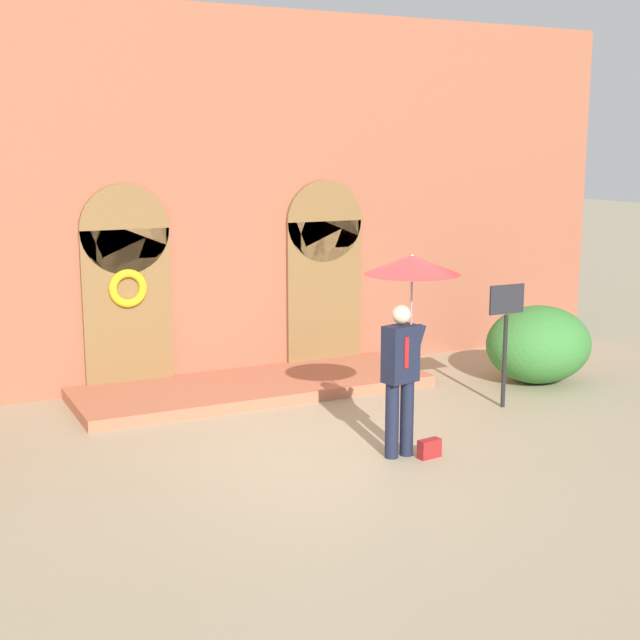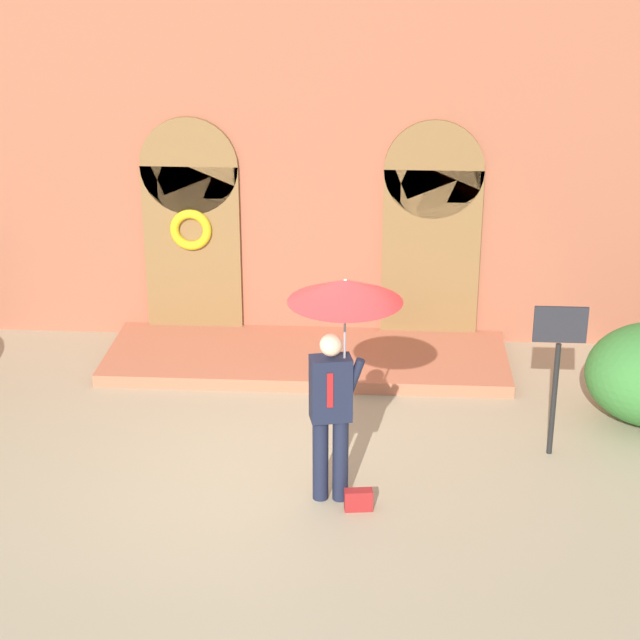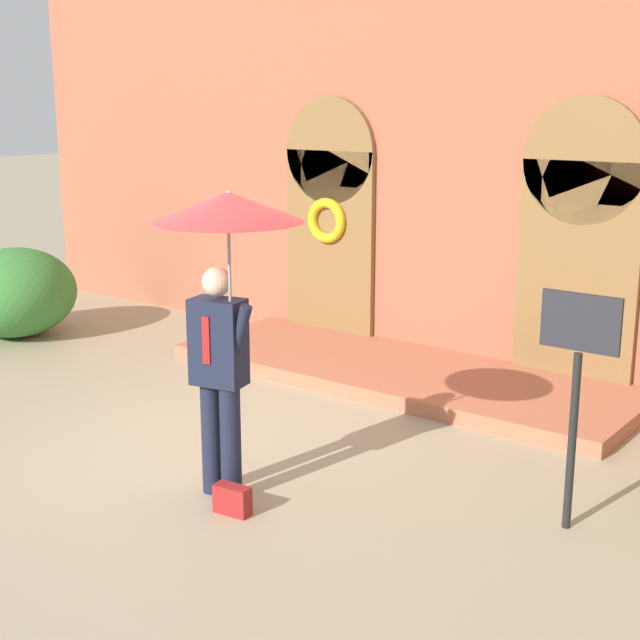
{
  "view_description": "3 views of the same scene",
  "coord_description": "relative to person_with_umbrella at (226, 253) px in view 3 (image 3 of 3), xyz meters",
  "views": [
    {
      "loc": [
        -4.73,
        -8.78,
        3.55
      ],
      "look_at": [
        0.51,
        1.85,
        1.25
      ],
      "focal_mm": 50.0,
      "sensor_mm": 36.0,
      "label": 1
    },
    {
      "loc": [
        0.97,
        -9.68,
        5.69
      ],
      "look_at": [
        0.29,
        1.18,
        1.36
      ],
      "focal_mm": 60.0,
      "sensor_mm": 36.0,
      "label": 2
    },
    {
      "loc": [
        4.99,
        -4.93,
        2.97
      ],
      "look_at": [
        0.35,
        1.15,
        1.1
      ],
      "focal_mm": 50.0,
      "sensor_mm": 36.0,
      "label": 3
    }
  ],
  "objects": [
    {
      "name": "person_with_umbrella",
      "position": [
        0.0,
        0.0,
        0.0
      ],
      "size": [
        1.1,
        1.1,
        2.36
      ],
      "color": "#191E33",
      "rests_on": "ground"
    },
    {
      "name": "handbag",
      "position": [
        0.19,
        -0.2,
        -1.8
      ],
      "size": [
        0.29,
        0.16,
        0.22
      ],
      "primitive_type": "cube",
      "rotation": [
        0.0,
        0.0,
        0.13
      ],
      "color": "maroon",
      "rests_on": "ground"
    },
    {
      "name": "building_facade",
      "position": [
        -0.59,
        4.44,
        0.77
      ],
      "size": [
        14.0,
        2.3,
        5.6
      ],
      "color": "#9E563D",
      "rests_on": "ground"
    },
    {
      "name": "sign_post",
      "position": [
        2.25,
        1.09,
        -0.75
      ],
      "size": [
        0.56,
        0.06,
        1.72
      ],
      "color": "black",
      "rests_on": "ground"
    },
    {
      "name": "shrub_left",
      "position": [
        -5.59,
        1.93,
        -1.33
      ],
      "size": [
        1.53,
        1.57,
        1.16
      ],
      "primitive_type": "ellipsoid",
      "color": "#387A33",
      "rests_on": "ground"
    },
    {
      "name": "ground_plane",
      "position": [
        -0.59,
        0.28,
        -1.91
      ],
      "size": [
        80.0,
        80.0,
        0.0
      ],
      "primitive_type": "plane",
      "color": "tan"
    }
  ]
}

